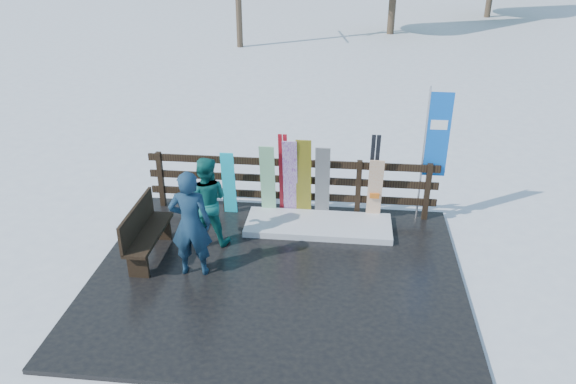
# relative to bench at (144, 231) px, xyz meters

# --- Properties ---
(ground) EXTENTS (700.00, 700.00, 0.00)m
(ground) POSITION_rel_bench_xyz_m (2.28, -0.29, -0.60)
(ground) COLOR white
(ground) RESTS_ON ground
(deck) EXTENTS (6.00, 5.00, 0.08)m
(deck) POSITION_rel_bench_xyz_m (2.28, -0.29, -0.56)
(deck) COLOR black
(deck) RESTS_ON ground
(fence) EXTENTS (5.60, 0.10, 1.15)m
(fence) POSITION_rel_bench_xyz_m (2.28, 1.91, 0.14)
(fence) COLOR black
(fence) RESTS_ON deck
(snow_patch) EXTENTS (2.71, 1.00, 0.12)m
(snow_patch) POSITION_rel_bench_xyz_m (2.87, 1.31, -0.46)
(snow_patch) COLOR white
(snow_patch) RESTS_ON deck
(bench) EXTENTS (0.41, 1.50, 0.97)m
(bench) POSITION_rel_bench_xyz_m (0.00, 0.00, 0.00)
(bench) COLOR black
(bench) RESTS_ON deck
(snowboard_0) EXTENTS (0.25, 0.19, 1.32)m
(snowboard_0) POSITION_rel_bench_xyz_m (1.11, 1.69, 0.15)
(snowboard_0) COLOR #18DCF7
(snowboard_0) RESTS_ON deck
(snowboard_1) EXTENTS (0.28, 0.28, 1.50)m
(snowboard_1) POSITION_rel_bench_xyz_m (1.86, 1.69, 0.23)
(snowboard_1) COLOR white
(snowboard_1) RESTS_ON deck
(snowboard_2) EXTENTS (0.29, 0.35, 1.67)m
(snowboard_2) POSITION_rel_bench_xyz_m (2.55, 1.69, 0.32)
(snowboard_2) COLOR yellow
(snowboard_2) RESTS_ON deck
(snowboard_3) EXTENTS (0.27, 0.39, 1.64)m
(snowboard_3) POSITION_rel_bench_xyz_m (2.29, 1.69, 0.30)
(snowboard_3) COLOR white
(snowboard_3) RESTS_ON deck
(snowboard_4) EXTENTS (0.27, 0.35, 1.53)m
(snowboard_4) POSITION_rel_bench_xyz_m (2.90, 1.69, 0.25)
(snowboard_4) COLOR black
(snowboard_4) RESTS_ON deck
(snowboard_5) EXTENTS (0.27, 0.28, 1.32)m
(snowboard_5) POSITION_rel_bench_xyz_m (3.89, 1.69, 0.14)
(snowboard_5) COLOR white
(snowboard_5) RESTS_ON deck
(ski_pair_a) EXTENTS (0.16, 0.28, 1.72)m
(ski_pair_a) POSITION_rel_bench_xyz_m (2.15, 1.76, 0.35)
(ski_pair_a) COLOR #B01520
(ski_pair_a) RESTS_ON deck
(ski_pair_b) EXTENTS (0.17, 0.35, 1.79)m
(ski_pair_b) POSITION_rel_bench_xyz_m (3.84, 1.76, 0.38)
(ski_pair_b) COLOR black
(ski_pair_b) RESTS_ON deck
(rental_flag) EXTENTS (0.45, 0.04, 2.60)m
(rental_flag) POSITION_rel_bench_xyz_m (4.91, 1.96, 1.09)
(rental_flag) COLOR silver
(rental_flag) RESTS_ON deck
(person_front) EXTENTS (0.69, 0.49, 1.81)m
(person_front) POSITION_rel_bench_xyz_m (0.93, -0.37, 0.39)
(person_front) COLOR navy
(person_front) RESTS_ON deck
(person_back) EXTENTS (0.83, 0.67, 1.63)m
(person_back) POSITION_rel_bench_xyz_m (0.94, 0.59, 0.30)
(person_back) COLOR #146760
(person_back) RESTS_ON deck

